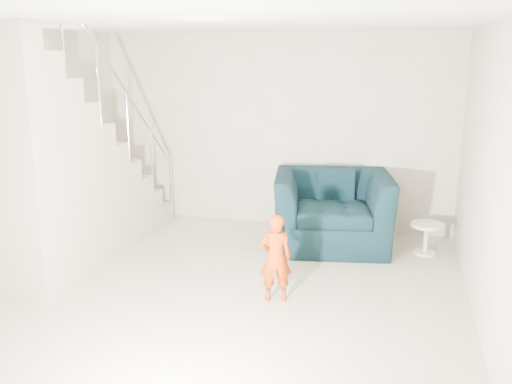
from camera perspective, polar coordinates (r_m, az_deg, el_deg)
floor at (r=5.52m, az=-4.85°, el=-11.46°), size 5.50×5.50×0.00m
ceiling at (r=5.00m, az=-5.52°, el=17.73°), size 5.50×5.50×0.00m
back_wall at (r=7.69m, az=1.94°, el=6.41°), size 5.00×0.00×5.00m
front_wall at (r=2.79m, az=-25.23°, el=-8.98°), size 5.00×0.00×5.00m
right_wall at (r=4.85m, az=23.81°, el=0.63°), size 0.00×5.50×5.50m
armchair at (r=7.00m, az=8.02°, el=-1.87°), size 1.65×1.50×0.94m
toddler at (r=5.38m, az=2.05°, el=-6.95°), size 0.38×0.32×0.89m
side_table at (r=7.00m, az=17.49°, el=-4.18°), size 0.39×0.39×0.39m
staircase at (r=6.58m, az=-19.94°, el=0.68°), size 1.02×3.03×3.62m
cushion at (r=7.24m, az=8.50°, el=0.67°), size 0.48×0.23×0.47m
throw at (r=7.11m, az=2.71°, el=-0.48°), size 0.05×0.52×0.58m
phone at (r=5.24m, az=2.83°, el=-3.71°), size 0.03×0.05×0.10m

